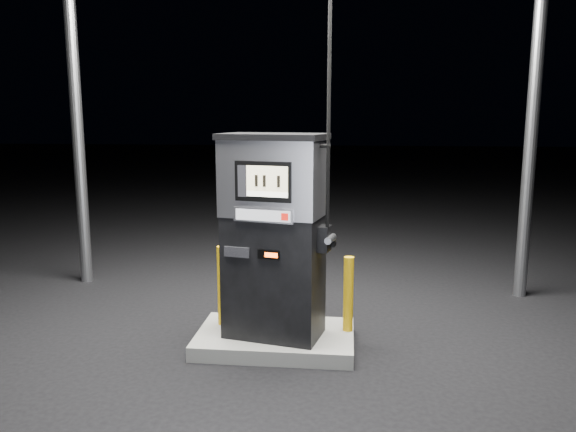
# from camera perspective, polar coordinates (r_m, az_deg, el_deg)

# --- Properties ---
(ground) EXTENTS (80.00, 80.00, 0.00)m
(ground) POSITION_cam_1_polar(r_m,az_deg,el_deg) (5.95, -1.29, -13.03)
(ground) COLOR black
(ground) RESTS_ON ground
(pump_island) EXTENTS (1.60, 1.00, 0.15)m
(pump_island) POSITION_cam_1_polar(r_m,az_deg,el_deg) (5.92, -1.29, -12.36)
(pump_island) COLOR slate
(pump_island) RESTS_ON ground
(fuel_dispenser) EXTENTS (1.17, 0.79, 4.20)m
(fuel_dispenser) POSITION_cam_1_polar(r_m,az_deg,el_deg) (5.53, -1.43, -1.88)
(fuel_dispenser) COLOR black
(fuel_dispenser) RESTS_ON pump_island
(bollard_left) EXTENTS (0.14, 0.14, 0.85)m
(bollard_left) POSITION_cam_1_polar(r_m,az_deg,el_deg) (6.01, -6.64, -7.03)
(bollard_left) COLOR #E4AB0C
(bollard_left) RESTS_ON pump_island
(bollard_right) EXTENTS (0.12, 0.12, 0.78)m
(bollard_right) POSITION_cam_1_polar(r_m,az_deg,el_deg) (5.84, 6.15, -7.89)
(bollard_right) COLOR #E4AB0C
(bollard_right) RESTS_ON pump_island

